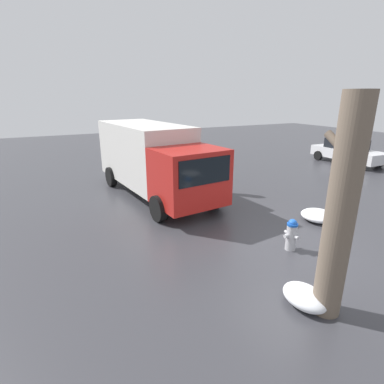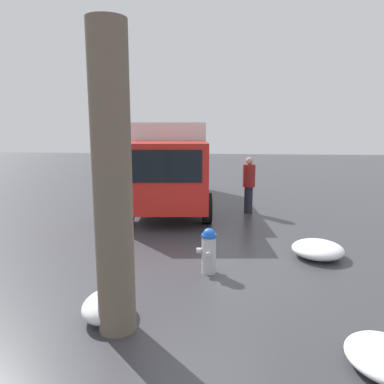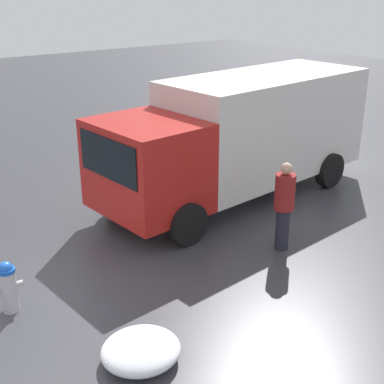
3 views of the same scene
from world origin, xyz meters
name	(u,v)px [view 3 (image 3 of 3)]	position (x,y,z in m)	size (l,w,h in m)	color
ground_plane	(12,310)	(0.00, 0.00, 0.00)	(60.00, 60.00, 0.00)	#38383D
fire_hydrant	(8,286)	(0.00, 0.00, 0.46)	(0.48, 0.39, 0.90)	#B7B7BC
delivery_truck	(242,133)	(6.38, 1.66, 1.60)	(7.55, 3.15, 2.92)	red
pedestrian	(284,203)	(5.16, -1.05, 1.00)	(0.40, 0.40, 1.83)	#23232D
snow_pile_by_tree	(141,350)	(1.09, -2.34, 0.18)	(1.16, 1.11, 0.35)	white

